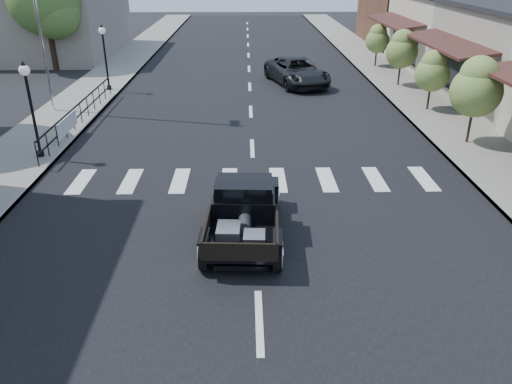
{
  "coord_description": "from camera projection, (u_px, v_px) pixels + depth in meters",
  "views": [
    {
      "loc": [
        -0.23,
        -10.89,
        6.6
      ],
      "look_at": [
        0.02,
        1.0,
        1.0
      ],
      "focal_mm": 35.0,
      "sensor_mm": 36.0,
      "label": 1
    }
  ],
  "objects": [
    {
      "name": "small_tree_d",
      "position": [
        401.0,
        59.0,
        27.3
      ],
      "size": [
        1.73,
        1.73,
        2.88
      ],
      "primitive_type": null,
      "color": "olive",
      "rests_on": "sidewalk_right"
    },
    {
      "name": "road_markings",
      "position": [
        251.0,
        125.0,
        21.71
      ],
      "size": [
        12.0,
        60.0,
        0.06
      ],
      "primitive_type": null,
      "color": "silver",
      "rests_on": "ground"
    },
    {
      "name": "lamp_post_c",
      "position": [
        105.0,
        58.0,
        26.22
      ],
      "size": [
        0.36,
        0.36,
        3.35
      ],
      "primitive_type": null,
      "color": "black",
      "rests_on": "sidewalk_left"
    },
    {
      "name": "small_tree_b",
      "position": [
        474.0,
        102.0,
        18.61
      ],
      "size": [
        1.89,
        1.89,
        3.15
      ],
      "primitive_type": null,
      "color": "olive",
      "rests_on": "sidewalk_right"
    },
    {
      "name": "ground",
      "position": [
        256.0,
        244.0,
        12.66
      ],
      "size": [
        120.0,
        120.0,
        0.0
      ],
      "primitive_type": "plane",
      "color": "black",
      "rests_on": "ground"
    },
    {
      "name": "railing",
      "position": [
        81.0,
        111.0,
        21.3
      ],
      "size": [
        0.08,
        10.0,
        1.0
      ],
      "primitive_type": null,
      "color": "black",
      "rests_on": "sidewalk_left"
    },
    {
      "name": "storefront_far",
      "position": [
        483.0,
        33.0,
        31.89
      ],
      "size": [
        10.0,
        9.0,
        4.5
      ],
      "primitive_type": "cube",
      "color": "#B8AE9C",
      "rests_on": "ground"
    },
    {
      "name": "sidewalk_right",
      "position": [
        411.0,
        94.0,
        26.36
      ],
      "size": [
        3.0,
        80.0,
        0.15
      ],
      "primitive_type": "cube",
      "color": "gray",
      "rests_on": "ground"
    },
    {
      "name": "sidewalk_left",
      "position": [
        88.0,
        95.0,
        26.04
      ],
      "size": [
        3.0,
        80.0,
        0.15
      ],
      "primitive_type": "cube",
      "color": "gray",
      "rests_on": "ground"
    },
    {
      "name": "hotrod_pickup",
      "position": [
        244.0,
        210.0,
        12.72
      ],
      "size": [
        2.27,
        4.5,
        1.53
      ],
      "primitive_type": null,
      "rotation": [
        0.0,
        0.0,
        -0.05
      ],
      "color": "black",
      "rests_on": "ground"
    },
    {
      "name": "low_building_left",
      "position": [
        44.0,
        19.0,
        36.64
      ],
      "size": [
        10.0,
        12.0,
        5.0
      ],
      "primitive_type": "cube",
      "color": "gray",
      "rests_on": "ground"
    },
    {
      "name": "banner",
      "position": [
        68.0,
        130.0,
        19.57
      ],
      "size": [
        0.04,
        2.2,
        0.6
      ],
      "primitive_type": null,
      "color": "silver",
      "rests_on": "sidewalk_left"
    },
    {
      "name": "big_tree_far",
      "position": [
        48.0,
        16.0,
        30.93
      ],
      "size": [
        4.48,
        4.48,
        6.58
      ],
      "primitive_type": null,
      "color": "#44672C",
      "rests_on": "ground"
    },
    {
      "name": "far_building_right",
      "position": [
        439.0,
        0.0,
        40.41
      ],
      "size": [
        11.0,
        10.0,
        7.0
      ],
      "primitive_type": "cube",
      "color": "brown",
      "rests_on": "ground"
    },
    {
      "name": "lamp_post_b",
      "position": [
        32.0,
        111.0,
        17.17
      ],
      "size": [
        0.36,
        0.36,
        3.35
      ],
      "primitive_type": null,
      "color": "black",
      "rests_on": "sidewalk_left"
    },
    {
      "name": "road",
      "position": [
        250.0,
        96.0,
        26.23
      ],
      "size": [
        14.0,
        80.0,
        0.02
      ],
      "primitive_type": "cube",
      "color": "black",
      "rests_on": "ground"
    },
    {
      "name": "second_car",
      "position": [
        297.0,
        72.0,
        28.28
      ],
      "size": [
        3.81,
        5.79,
        1.48
      ],
      "primitive_type": "imported",
      "rotation": [
        0.0,
        0.0,
        0.28
      ],
      "color": "black",
      "rests_on": "ground"
    },
    {
      "name": "small_tree_e",
      "position": [
        377.0,
        46.0,
        32.27
      ],
      "size": [
        1.52,
        1.52,
        2.53
      ],
      "primitive_type": null,
      "color": "olive",
      "rests_on": "sidewalk_right"
    },
    {
      "name": "small_tree_c",
      "position": [
        431.0,
        81.0,
        22.9
      ],
      "size": [
        1.56,
        1.56,
        2.61
      ],
      "primitive_type": null,
      "color": "olive",
      "rests_on": "sidewalk_right"
    }
  ]
}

